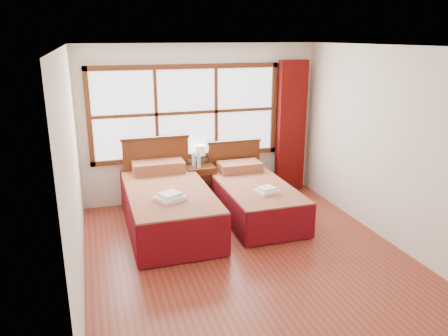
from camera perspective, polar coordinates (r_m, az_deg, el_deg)
name	(u,v)px	position (r m, az deg, el deg)	size (l,w,h in m)	color
floor	(246,254)	(5.76, 2.89, -11.21)	(4.50, 4.50, 0.00)	maroon
ceiling	(249,46)	(5.08, 3.33, 15.63)	(4.50, 4.50, 0.00)	white
wall_back	(201,123)	(7.36, -3.03, 5.84)	(4.00, 4.00, 0.00)	silver
wall_left	(73,173)	(4.96, -19.11, -0.57)	(4.50, 4.50, 0.00)	silver
wall_right	(388,146)	(6.24, 20.61, 2.74)	(4.50, 4.50, 0.00)	silver
window	(187,113)	(7.23, -4.91, 7.21)	(3.16, 0.06, 1.56)	white
curtain	(291,127)	(7.81, 8.75, 5.33)	(0.50, 0.16, 2.30)	#5F0B09
bed_left	(167,204)	(6.48, -7.41, -4.62)	(1.18, 2.29, 1.15)	#411F0D
bed_right	(253,197)	(6.83, 3.83, -3.76)	(1.03, 2.05, 1.00)	#411F0D
nightstand	(200,184)	(7.36, -3.14, -2.09)	(0.48, 0.47, 0.64)	#562812
towels_left	(170,197)	(5.85, -7.03, -3.76)	(0.44, 0.42, 0.10)	white
towels_right	(267,190)	(6.34, 5.58, -2.92)	(0.34, 0.31, 0.09)	white
lamp	(200,151)	(7.27, -3.14, 2.24)	(0.17, 0.17, 0.33)	#B48639
bottle_near	(194,160)	(7.20, -3.97, 1.04)	(0.06, 0.06, 0.24)	#ABC3DB
bottle_far	(199,161)	(7.14, -3.31, 0.91)	(0.06, 0.06, 0.24)	#ABC3DB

